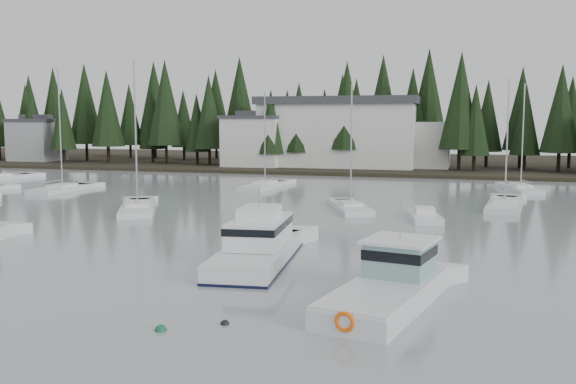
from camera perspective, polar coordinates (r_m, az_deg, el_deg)
name	(u,v)px	position (r m, az deg, el deg)	size (l,w,h in m)	color
far_shore_land	(383,164)	(115.79, 8.40, 2.50)	(240.00, 54.00, 1.00)	black
conifer_treeline	(373,168)	(104.93, 7.59, 2.10)	(200.00, 22.00, 20.00)	black
house_west	(254,140)	(102.15, -3.03, 4.65)	(9.54, 7.42, 8.75)	silver
house_far_west	(37,139)	(124.06, -21.43, 4.42)	(8.48, 7.42, 8.25)	#999EA0
harbor_inn	(352,133)	(101.52, 5.68, 5.25)	(29.50, 11.50, 10.90)	silver
cabin_cruiser_center	(258,249)	(36.10, -2.66, -5.10)	(4.61, 11.39, 4.76)	silver
lobster_boat_teal	(390,290)	(28.43, 9.02, -8.60)	(4.99, 9.61, 5.09)	silver
sailboat_0	(505,207)	(61.33, 18.70, -1.25)	(3.85, 10.94, 12.12)	silver
sailboat_1	(350,209)	(56.57, 5.57, -1.55)	(5.44, 8.65, 11.49)	silver
sailboat_2	(265,187)	(74.84, -2.05, 0.44)	(3.63, 9.64, 11.59)	silver
sailboat_3	(138,210)	(57.60, -13.22, -1.55)	(7.00, 10.37, 13.51)	silver
sailboat_5	(63,190)	(75.59, -19.41, 0.15)	(3.21, 8.74, 14.19)	silver
sailboat_7	(521,190)	(75.89, 19.97, 0.15)	(4.50, 9.00, 12.35)	silver
runabout_1	(424,218)	(52.11, 12.01, -2.29)	(3.38, 5.89, 1.42)	silver
mooring_buoy_green	(161,331)	(25.32, -11.24, -11.99)	(0.47, 0.47, 0.47)	#145933
mooring_buoy_dark	(225,324)	(25.69, -5.64, -11.62)	(0.36, 0.36, 0.36)	black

